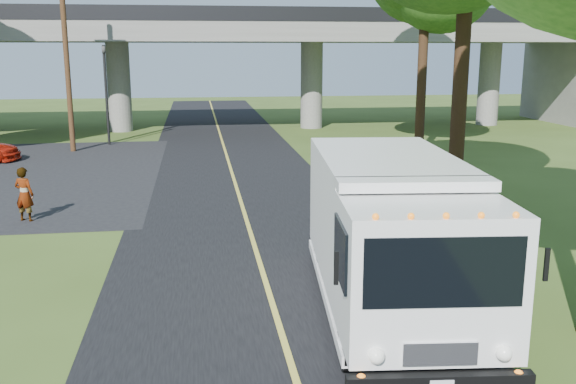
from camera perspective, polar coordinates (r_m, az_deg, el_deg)
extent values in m
plane|color=#3B4F1C|center=(10.26, 0.74, -16.60)|extent=(120.00, 120.00, 0.00)
cube|color=black|center=(19.54, -3.81, -2.22)|extent=(7.00, 90.00, 0.02)
cube|color=gold|center=(19.54, -3.81, -2.17)|extent=(0.12, 90.00, 0.01)
cube|color=slate|center=(40.88, -6.41, 13.93)|extent=(50.00, 9.00, 1.20)
cube|color=black|center=(36.52, -6.21, 15.52)|extent=(50.00, 0.25, 0.80)
cube|color=black|center=(45.30, -6.63, 14.93)|extent=(50.00, 0.25, 0.80)
cylinder|color=slate|center=(41.16, -14.78, 9.00)|extent=(1.40, 1.40, 5.40)
cylinder|color=slate|center=(41.57, 2.11, 9.43)|extent=(1.40, 1.40, 5.40)
cylinder|color=slate|center=(45.27, 17.43, 9.13)|extent=(1.40, 1.40, 5.40)
cylinder|color=black|center=(35.23, -15.84, 8.23)|extent=(0.14, 0.14, 5.20)
imported|color=black|center=(35.15, -16.04, 11.48)|extent=(0.18, 0.22, 1.10)
cylinder|color=#472D19|center=(33.41, -19.08, 11.07)|extent=(0.26, 0.26, 9.00)
cylinder|color=#382314|center=(19.43, 15.04, 8.78)|extent=(0.44, 0.44, 7.70)
cylinder|color=#382314|center=(30.70, 11.78, 9.22)|extent=(0.44, 0.44, 6.65)
cube|color=white|center=(13.09, 8.46, -1.77)|extent=(2.98, 4.90, 2.40)
cube|color=white|center=(10.04, 12.08, -7.03)|extent=(2.72, 2.15, 2.18)
cube|color=black|center=(9.08, 13.68, -6.93)|extent=(2.23, 0.29, 1.01)
cube|color=black|center=(9.64, 13.35, -16.25)|extent=(2.67, 0.44, 0.30)
cube|color=white|center=(13.13, 8.61, -8.43)|extent=(3.12, 6.39, 0.19)
cylinder|color=black|center=(10.48, 5.57, -13.03)|extent=(0.39, 0.98, 0.96)
cylinder|color=black|center=(11.00, 17.11, -12.29)|extent=(0.39, 0.98, 0.96)
cylinder|color=black|center=(14.61, 3.04, -5.45)|extent=(0.39, 0.98, 0.96)
cylinder|color=black|center=(14.98, 11.37, -5.22)|extent=(0.39, 0.98, 0.96)
imported|color=gray|center=(20.38, -22.39, -0.20)|extent=(0.70, 0.59, 1.64)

